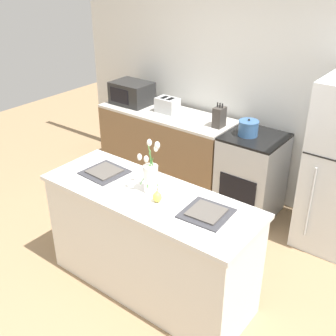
{
  "coord_description": "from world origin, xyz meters",
  "views": [
    {
      "loc": [
        1.82,
        -2.12,
        2.62
      ],
      "look_at": [
        0.0,
        0.25,
        1.07
      ],
      "focal_mm": 45.0,
      "sensor_mm": 36.0,
      "label": 1
    }
  ],
  "objects_px": {
    "pear_figurine": "(157,196)",
    "plate_setting_right": "(206,213)",
    "plate_setting_left": "(105,172)",
    "toaster": "(167,105)",
    "knife_block": "(219,117)",
    "microwave": "(132,93)",
    "flower_vase": "(151,175)",
    "stove_range": "(251,175)",
    "cooking_pot": "(248,128)"
  },
  "relations": [
    {
      "from": "cooking_pot",
      "to": "knife_block",
      "type": "xyz_separation_m",
      "value": [
        -0.36,
        0.02,
        0.03
      ]
    },
    {
      "from": "cooking_pot",
      "to": "microwave",
      "type": "distance_m",
      "value": 1.63
    },
    {
      "from": "stove_range",
      "to": "pear_figurine",
      "type": "height_order",
      "value": "pear_figurine"
    },
    {
      "from": "flower_vase",
      "to": "plate_setting_left",
      "type": "xyz_separation_m",
      "value": [
        -0.5,
        -0.01,
        -0.13
      ]
    },
    {
      "from": "flower_vase",
      "to": "plate_setting_right",
      "type": "height_order",
      "value": "flower_vase"
    },
    {
      "from": "microwave",
      "to": "knife_block",
      "type": "bearing_deg",
      "value": -0.56
    },
    {
      "from": "pear_figurine",
      "to": "plate_setting_left",
      "type": "distance_m",
      "value": 0.64
    },
    {
      "from": "toaster",
      "to": "cooking_pot",
      "type": "height_order",
      "value": "cooking_pot"
    },
    {
      "from": "pear_figurine",
      "to": "microwave",
      "type": "relative_size",
      "value": 0.24
    },
    {
      "from": "pear_figurine",
      "to": "plate_setting_right",
      "type": "relative_size",
      "value": 0.33
    },
    {
      "from": "stove_range",
      "to": "knife_block",
      "type": "distance_m",
      "value": 0.71
    },
    {
      "from": "plate_setting_right",
      "to": "microwave",
      "type": "height_order",
      "value": "microwave"
    },
    {
      "from": "flower_vase",
      "to": "pear_figurine",
      "type": "relative_size",
      "value": 3.79
    },
    {
      "from": "plate_setting_right",
      "to": "toaster",
      "type": "relative_size",
      "value": 1.24
    },
    {
      "from": "stove_range",
      "to": "pear_figurine",
      "type": "distance_m",
      "value": 1.73
    },
    {
      "from": "pear_figurine",
      "to": "cooking_pot",
      "type": "relative_size",
      "value": 0.55
    },
    {
      "from": "toaster",
      "to": "cooking_pot",
      "type": "relative_size",
      "value": 1.34
    },
    {
      "from": "stove_range",
      "to": "plate_setting_left",
      "type": "height_order",
      "value": "plate_setting_left"
    },
    {
      "from": "toaster",
      "to": "cooking_pot",
      "type": "xyz_separation_m",
      "value": [
        1.09,
        -0.05,
        -0.01
      ]
    },
    {
      "from": "flower_vase",
      "to": "toaster",
      "type": "distance_m",
      "value": 1.89
    },
    {
      "from": "microwave",
      "to": "knife_block",
      "type": "relative_size",
      "value": 1.78
    },
    {
      "from": "cooking_pot",
      "to": "knife_block",
      "type": "bearing_deg",
      "value": 177.31
    },
    {
      "from": "plate_setting_right",
      "to": "pear_figurine",
      "type": "bearing_deg",
      "value": -167.98
    },
    {
      "from": "flower_vase",
      "to": "plate_setting_right",
      "type": "bearing_deg",
      "value": -1.28
    },
    {
      "from": "plate_setting_right",
      "to": "toaster",
      "type": "xyz_separation_m",
      "value": [
        -1.57,
        1.58,
        0.04
      ]
    },
    {
      "from": "knife_block",
      "to": "microwave",
      "type": "bearing_deg",
      "value": 179.44
    },
    {
      "from": "flower_vase",
      "to": "plate_setting_left",
      "type": "height_order",
      "value": "flower_vase"
    },
    {
      "from": "plate_setting_right",
      "to": "knife_block",
      "type": "height_order",
      "value": "knife_block"
    },
    {
      "from": "plate_setting_right",
      "to": "microwave",
      "type": "relative_size",
      "value": 0.72
    },
    {
      "from": "flower_vase",
      "to": "plate_setting_left",
      "type": "distance_m",
      "value": 0.51
    },
    {
      "from": "stove_range",
      "to": "flower_vase",
      "type": "xyz_separation_m",
      "value": [
        -0.11,
        -1.55,
        0.63
      ]
    },
    {
      "from": "plate_setting_right",
      "to": "knife_block",
      "type": "xyz_separation_m",
      "value": [
        -0.84,
        1.55,
        0.07
      ]
    },
    {
      "from": "cooking_pot",
      "to": "stove_range",
      "type": "bearing_deg",
      "value": 22.72
    },
    {
      "from": "flower_vase",
      "to": "knife_block",
      "type": "distance_m",
      "value": 1.57
    },
    {
      "from": "plate_setting_left",
      "to": "flower_vase",
      "type": "bearing_deg",
      "value": 1.34
    },
    {
      "from": "microwave",
      "to": "plate_setting_left",
      "type": "bearing_deg",
      "value": -55.18
    },
    {
      "from": "flower_vase",
      "to": "pear_figurine",
      "type": "bearing_deg",
      "value": -33.81
    },
    {
      "from": "stove_range",
      "to": "pear_figurine",
      "type": "xyz_separation_m",
      "value": [
        0.03,
        -1.65,
        0.54
      ]
    },
    {
      "from": "plate_setting_right",
      "to": "plate_setting_left",
      "type": "bearing_deg",
      "value": 180.0
    },
    {
      "from": "stove_range",
      "to": "microwave",
      "type": "xyz_separation_m",
      "value": [
        -1.7,
        -0.0,
        0.59
      ]
    },
    {
      "from": "flower_vase",
      "to": "toaster",
      "type": "relative_size",
      "value": 1.55
    },
    {
      "from": "stove_range",
      "to": "microwave",
      "type": "distance_m",
      "value": 1.8
    },
    {
      "from": "plate_setting_left",
      "to": "toaster",
      "type": "bearing_deg",
      "value": 109.1
    },
    {
      "from": "plate_setting_left",
      "to": "knife_block",
      "type": "relative_size",
      "value": 1.29
    },
    {
      "from": "microwave",
      "to": "plate_setting_right",
      "type": "bearing_deg",
      "value": -36.58
    },
    {
      "from": "stove_range",
      "to": "microwave",
      "type": "height_order",
      "value": "microwave"
    },
    {
      "from": "toaster",
      "to": "microwave",
      "type": "distance_m",
      "value": 0.54
    },
    {
      "from": "plate_setting_right",
      "to": "microwave",
      "type": "bearing_deg",
      "value": 143.42
    },
    {
      "from": "toaster",
      "to": "stove_range",
      "type": "bearing_deg",
      "value": -0.94
    },
    {
      "from": "cooking_pot",
      "to": "microwave",
      "type": "height_order",
      "value": "microwave"
    }
  ]
}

